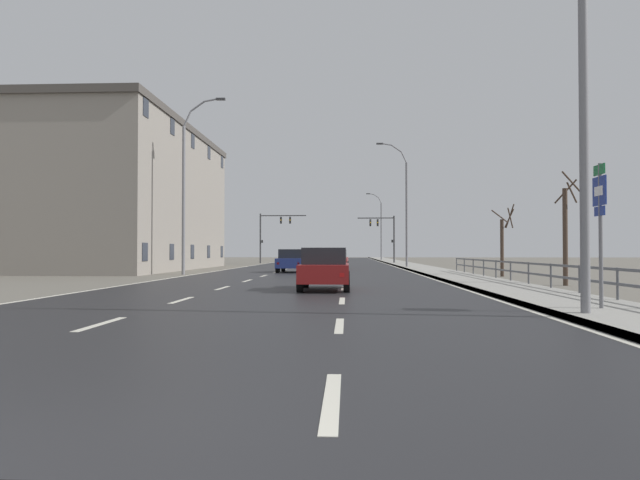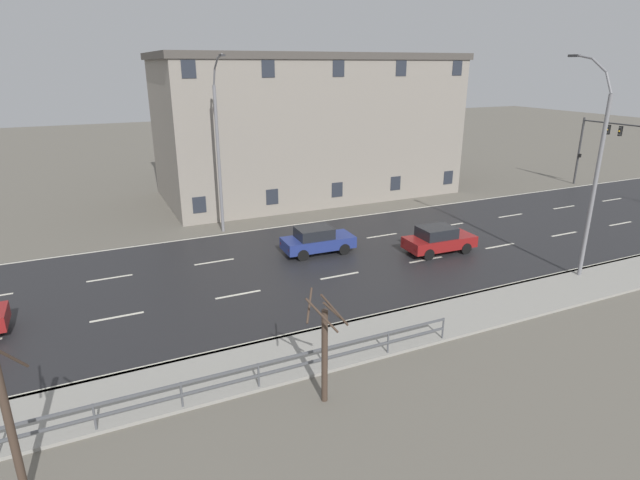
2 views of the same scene
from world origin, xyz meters
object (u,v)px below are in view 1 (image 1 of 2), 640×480
(car_distant, at_px, (325,269))
(traffic_signal_right, at_px, (385,231))
(street_lamp_foreground, at_px, (576,74))
(traffic_signal_left, at_px, (272,229))
(car_far_left, at_px, (336,259))
(street_lamp_distant, at_px, (380,227))
(car_near_right, at_px, (292,261))
(street_lamp_left_bank, at_px, (186,188))
(highway_sign, at_px, (600,217))
(brick_building, at_px, (123,199))
(street_lamp_midground, at_px, (405,207))

(car_distant, bearing_deg, traffic_signal_right, 83.67)
(street_lamp_foreground, relative_size, traffic_signal_left, 1.82)
(car_far_left, bearing_deg, street_lamp_distant, 83.84)
(traffic_signal_right, bearing_deg, street_lamp_distant, 88.21)
(traffic_signal_left, bearing_deg, car_near_right, -79.71)
(street_lamp_left_bank, distance_m, traffic_signal_right, 34.58)
(street_lamp_distant, relative_size, highway_sign, 2.91)
(street_lamp_foreground, bearing_deg, traffic_signal_left, 104.29)
(car_distant, bearing_deg, highway_sign, -47.38)
(street_lamp_left_bank, distance_m, traffic_signal_left, 32.85)
(street_lamp_left_bank, bearing_deg, highway_sign, -52.83)
(brick_building, bearing_deg, street_lamp_foreground, -54.10)
(traffic_signal_left, height_order, brick_building, brick_building)
(car_distant, bearing_deg, brick_building, 126.70)
(street_lamp_left_bank, xyz_separation_m, car_far_left, (9.04, 10.26, -4.53))
(street_lamp_midground, distance_m, street_lamp_left_bank, 20.84)
(highway_sign, distance_m, car_near_right, 26.57)
(traffic_signal_left, relative_size, car_near_right, 1.43)
(street_lamp_foreground, xyz_separation_m, car_far_left, (-5.83, 32.19, -4.49))
(traffic_signal_left, xyz_separation_m, car_near_right, (5.26, -28.96, -3.32))
(street_lamp_distant, height_order, traffic_signal_right, street_lamp_distant)
(street_lamp_midground, relative_size, traffic_signal_left, 1.83)
(street_lamp_left_bank, height_order, traffic_signal_right, street_lamp_left_bank)
(car_near_right, height_order, car_far_left, same)
(street_lamp_foreground, bearing_deg, car_distant, 124.39)
(traffic_signal_left, height_order, car_near_right, traffic_signal_left)
(street_lamp_distant, xyz_separation_m, brick_building, (-22.67, -41.80, 0.59))
(street_lamp_distant, height_order, street_lamp_left_bank, street_lamp_left_bank)
(street_lamp_midground, bearing_deg, car_far_left, -143.12)
(traffic_signal_right, relative_size, car_near_right, 1.33)
(car_distant, distance_m, brick_building, 28.80)
(traffic_signal_right, distance_m, car_near_right, 28.91)
(traffic_signal_right, height_order, car_far_left, traffic_signal_right)
(street_lamp_midground, distance_m, car_near_right, 14.52)
(street_lamp_midground, xyz_separation_m, highway_sign, (0.97, -35.48, -3.04))
(street_lamp_foreground, bearing_deg, brick_building, 125.90)
(car_distant, bearing_deg, street_lamp_distant, 85.12)
(highway_sign, bearing_deg, street_lamp_midground, 91.56)
(street_lamp_foreground, distance_m, street_lamp_midground, 36.55)
(street_lamp_midground, relative_size, car_near_right, 2.61)
(street_lamp_midground, relative_size, street_lamp_distant, 1.06)
(traffic_signal_right, distance_m, car_distant, 45.33)
(street_lamp_midground, distance_m, traffic_signal_right, 16.92)
(highway_sign, bearing_deg, car_far_left, 102.29)
(street_lamp_foreground, distance_m, traffic_signal_left, 56.51)
(brick_building, bearing_deg, traffic_signal_left, 69.61)
(street_lamp_left_bank, relative_size, brick_building, 0.46)
(street_lamp_distant, bearing_deg, street_lamp_left_bank, -106.22)
(street_lamp_midground, distance_m, car_far_left, 8.54)
(street_lamp_midground, relative_size, brick_building, 0.46)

